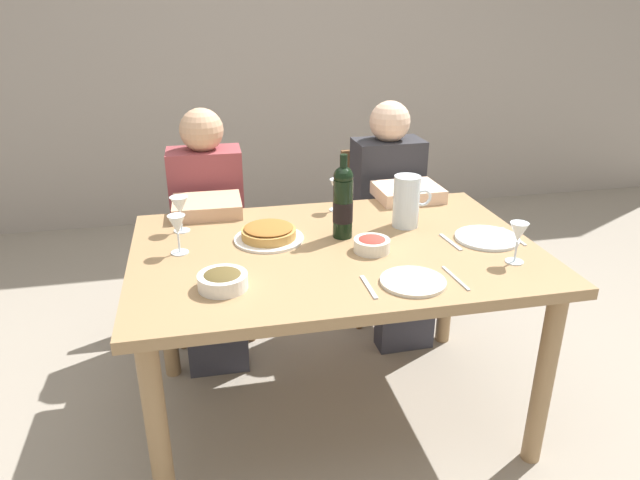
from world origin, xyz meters
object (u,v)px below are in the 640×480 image
(wine_glass_right_diner, at_px, (518,234))
(wine_glass_spare, at_px, (180,207))
(diner_left, at_px, (209,230))
(chair_right, at_px, (377,221))
(wine_glass_left_diner, at_px, (337,189))
(dinner_plate_right_setting, at_px, (487,238))
(water_pitcher, at_px, (406,204))
(olive_bowl, at_px, (223,280))
(chair_left, at_px, (210,234))
(diner_right, at_px, (394,215))
(salad_bowl, at_px, (372,244))
(wine_glass_centre, at_px, (177,226))
(dinner_plate_left_setting, at_px, (413,281))
(wine_bottle, at_px, (343,202))
(dining_table, at_px, (335,269))
(baked_tart, at_px, (269,233))

(wine_glass_right_diner, relative_size, wine_glass_spare, 1.03)
(diner_left, relative_size, chair_right, 1.33)
(wine_glass_left_diner, bearing_deg, dinner_plate_right_setting, -41.98)
(water_pitcher, relative_size, wine_glass_spare, 1.46)
(olive_bowl, distance_m, chair_left, 1.15)
(olive_bowl, bearing_deg, wine_glass_right_diner, -1.06)
(diner_right, bearing_deg, salad_bowl, 63.29)
(wine_glass_right_diner, relative_size, chair_right, 0.17)
(wine_glass_centre, distance_m, diner_left, 0.63)
(wine_glass_right_diner, height_order, wine_glass_centre, wine_glass_right_diner)
(wine_glass_centre, bearing_deg, water_pitcher, 5.18)
(wine_glass_left_diner, xyz_separation_m, chair_right, (0.35, 0.49, -0.36))
(olive_bowl, height_order, chair_right, chair_right)
(olive_bowl, relative_size, dinner_plate_left_setting, 0.74)
(water_pitcher, xyz_separation_m, dinner_plate_left_setting, (-0.15, -0.49, -0.09))
(water_pitcher, relative_size, chair_left, 0.24)
(wine_bottle, relative_size, water_pitcher, 1.56)
(dining_table, distance_m, dinner_plate_left_setting, 0.39)
(diner_right, bearing_deg, water_pitcher, 74.27)
(salad_bowl, bearing_deg, chair_left, 121.28)
(water_pitcher, height_order, wine_glass_spare, water_pitcher)
(dinner_plate_right_setting, bearing_deg, dinner_plate_left_setting, -145.04)
(water_pitcher, bearing_deg, chair_left, 137.02)
(water_pitcher, xyz_separation_m, wine_glass_right_diner, (0.26, -0.41, 0.01))
(wine_glass_right_diner, bearing_deg, olive_bowl, 178.94)
(baked_tart, bearing_deg, diner_right, 36.95)
(dining_table, distance_m, wine_glass_right_diner, 0.67)
(salad_bowl, height_order, olive_bowl, olive_bowl)
(salad_bowl, height_order, dinner_plate_left_setting, salad_bowl)
(wine_glass_right_diner, bearing_deg, dining_table, 156.12)
(wine_glass_left_diner, bearing_deg, baked_tart, -141.16)
(wine_glass_left_diner, distance_m, chair_left, 0.82)
(wine_glass_right_diner, bearing_deg, diner_left, 139.15)
(wine_glass_right_diner, relative_size, chair_left, 0.17)
(wine_bottle, distance_m, dinner_plate_left_setting, 0.47)
(dinner_plate_left_setting, xyz_separation_m, chair_left, (-0.63, 1.21, -0.27))
(wine_glass_left_diner, height_order, dinner_plate_left_setting, wine_glass_left_diner)
(wine_glass_left_diner, xyz_separation_m, wine_glass_centre, (-0.67, -0.32, 0.01))
(salad_bowl, bearing_deg, dining_table, 152.58)
(baked_tart, distance_m, wine_glass_left_diner, 0.43)
(water_pitcher, distance_m, chair_right, 0.82)
(dinner_plate_right_setting, relative_size, diner_left, 0.21)
(wine_bottle, relative_size, wine_glass_right_diner, 2.20)
(wine_glass_spare, distance_m, dinner_plate_left_setting, 0.97)
(chair_left, bearing_deg, water_pitcher, 138.00)
(diner_right, bearing_deg, dining_table, 53.31)
(baked_tart, height_order, diner_left, diner_left)
(wine_bottle, xyz_separation_m, salad_bowl, (0.07, -0.16, -0.11))
(baked_tart, bearing_deg, dining_table, -27.43)
(wine_bottle, distance_m, dinner_plate_right_setting, 0.57)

